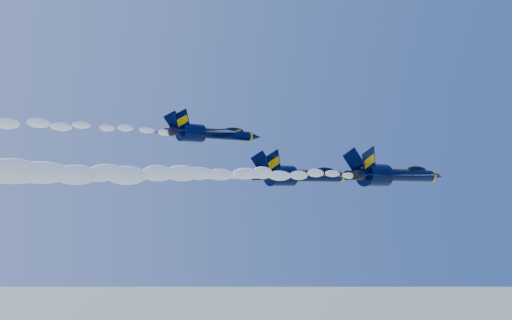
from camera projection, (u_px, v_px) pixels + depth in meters
jet_lead at (394, 175)px, 82.55m from camera, size 18.64×15.29×6.93m
smoke_trail_jet_lead at (186, 174)px, 62.47m from camera, size 47.59×2.23×2.00m
jet_second at (301, 175)px, 86.70m from camera, size 17.93×14.71×6.66m
smoke_trail_jet_second at (81, 175)px, 66.81m from camera, size 47.59×2.14×1.93m
jet_third at (210, 133)px, 83.31m from camera, size 15.11×12.39×5.61m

